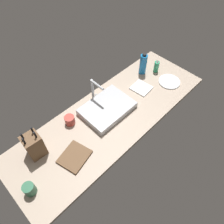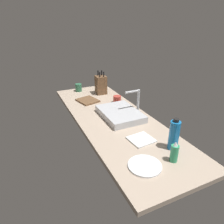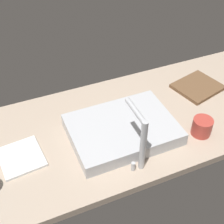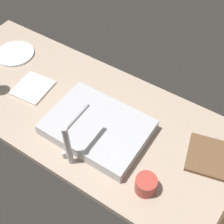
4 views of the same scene
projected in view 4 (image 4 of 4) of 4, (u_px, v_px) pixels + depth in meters
The scene contains 7 objects.
countertop_slab at pixel (107, 125), 140.50cm from camera, with size 193.07×65.92×3.50cm, color tan.
sink_basin at pixel (98, 127), 133.75cm from camera, with size 44.24×32.26×6.00cm, color #B7BABF.
faucet at pixel (70, 139), 116.11cm from camera, with size 5.50×15.51×24.08cm.
cutting_board at pixel (214, 158), 126.49cm from camera, with size 21.78×18.90×1.80cm, color brown.
dinner_plate at pixel (15, 54), 168.33cm from camera, with size 21.31×21.31×1.20cm, color white.
dish_towel at pixel (33, 88), 152.01cm from camera, with size 16.42×17.56×1.20cm, color white.
ceramic_cup at pixel (146, 185), 115.77cm from camera, with size 8.47×8.47×7.78cm, color #B23D33.
Camera 4 is at (-47.06, 68.05, 115.49)cm, focal length 48.19 mm.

